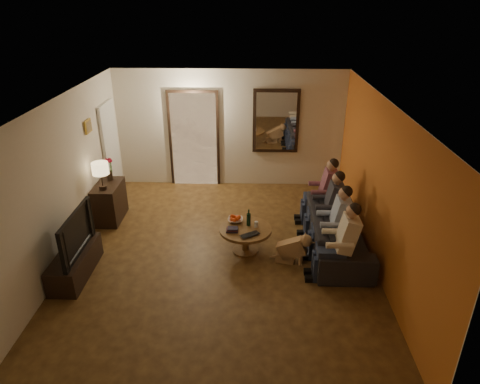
{
  "coord_description": "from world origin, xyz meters",
  "views": [
    {
      "loc": [
        0.49,
        -6.08,
        4.06
      ],
      "look_at": [
        0.3,
        0.3,
        1.05
      ],
      "focal_mm": 32.0,
      "sensor_mm": 36.0,
      "label": 1
    }
  ],
  "objects_px": {
    "tv": "(69,233)",
    "bowl": "(235,220)",
    "table_lamp": "(101,176)",
    "dog": "(292,247)",
    "person_a": "(342,245)",
    "person_b": "(335,225)",
    "dresser": "(110,202)",
    "person_c": "(329,208)",
    "wine_bottle": "(249,217)",
    "laptop": "(251,236)",
    "tv_stand": "(75,263)",
    "person_d": "(324,194)",
    "sofa": "(337,230)",
    "coffee_table": "(245,240)"
  },
  "relations": [
    {
      "from": "tv",
      "to": "person_b",
      "type": "bearing_deg",
      "value": -81.37
    },
    {
      "from": "sofa",
      "to": "wine_bottle",
      "type": "relative_size",
      "value": 7.37
    },
    {
      "from": "dresser",
      "to": "person_b",
      "type": "bearing_deg",
      "value": -16.23
    },
    {
      "from": "laptop",
      "to": "bowl",
      "type": "bearing_deg",
      "value": 87.01
    },
    {
      "from": "coffee_table",
      "to": "bowl",
      "type": "relative_size",
      "value": 3.41
    },
    {
      "from": "wine_bottle",
      "to": "laptop",
      "type": "relative_size",
      "value": 0.94
    },
    {
      "from": "person_c",
      "to": "tv_stand",
      "type": "bearing_deg",
      "value": -163.42
    },
    {
      "from": "person_b",
      "to": "wine_bottle",
      "type": "height_order",
      "value": "person_b"
    },
    {
      "from": "dresser",
      "to": "laptop",
      "type": "height_order",
      "value": "dresser"
    },
    {
      "from": "laptop",
      "to": "person_c",
      "type": "bearing_deg",
      "value": -3.2
    },
    {
      "from": "person_c",
      "to": "person_d",
      "type": "xyz_separation_m",
      "value": [
        0.0,
        0.6,
        0.0
      ]
    },
    {
      "from": "person_b",
      "to": "dog",
      "type": "xyz_separation_m",
      "value": [
        -0.7,
        -0.18,
        -0.32
      ]
    },
    {
      "from": "sofa",
      "to": "person_c",
      "type": "bearing_deg",
      "value": 19.12
    },
    {
      "from": "person_b",
      "to": "person_c",
      "type": "height_order",
      "value": "same"
    },
    {
      "from": "person_a",
      "to": "bowl",
      "type": "xyz_separation_m",
      "value": [
        -1.64,
        0.94,
        -0.12
      ]
    },
    {
      "from": "table_lamp",
      "to": "tv",
      "type": "xyz_separation_m",
      "value": [
        0.0,
        -1.6,
        -0.25
      ]
    },
    {
      "from": "person_a",
      "to": "person_d",
      "type": "distance_m",
      "value": 1.8
    },
    {
      "from": "person_d",
      "to": "dog",
      "type": "xyz_separation_m",
      "value": [
        -0.7,
        -1.38,
        -0.32
      ]
    },
    {
      "from": "dresser",
      "to": "person_d",
      "type": "distance_m",
      "value": 4.12
    },
    {
      "from": "table_lamp",
      "to": "dog",
      "type": "xyz_separation_m",
      "value": [
        3.41,
        -1.16,
        -0.72
      ]
    },
    {
      "from": "person_a",
      "to": "person_c",
      "type": "xyz_separation_m",
      "value": [
        0.0,
        1.2,
        0.0
      ]
    },
    {
      "from": "person_c",
      "to": "wine_bottle",
      "type": "distance_m",
      "value": 1.46
    },
    {
      "from": "bowl",
      "to": "dog",
      "type": "bearing_deg",
      "value": -29.13
    },
    {
      "from": "tv",
      "to": "laptop",
      "type": "xyz_separation_m",
      "value": [
        2.75,
        0.47,
        -0.29
      ]
    },
    {
      "from": "sofa",
      "to": "table_lamp",
      "type": "bearing_deg",
      "value": 81.55
    },
    {
      "from": "dresser",
      "to": "tv",
      "type": "height_order",
      "value": "tv"
    },
    {
      "from": "laptop",
      "to": "tv_stand",
      "type": "bearing_deg",
      "value": 157.41
    },
    {
      "from": "dresser",
      "to": "table_lamp",
      "type": "bearing_deg",
      "value": -90.0
    },
    {
      "from": "sofa",
      "to": "person_a",
      "type": "relative_size",
      "value": 1.9
    },
    {
      "from": "coffee_table",
      "to": "dresser",
      "type": "bearing_deg",
      "value": 157.92
    },
    {
      "from": "dresser",
      "to": "person_b",
      "type": "xyz_separation_m",
      "value": [
        4.11,
        -1.2,
        0.23
      ]
    },
    {
      "from": "person_c",
      "to": "bowl",
      "type": "distance_m",
      "value": 1.67
    },
    {
      "from": "person_c",
      "to": "table_lamp",
      "type": "bearing_deg",
      "value": 174.77
    },
    {
      "from": "person_d",
      "to": "bowl",
      "type": "bearing_deg",
      "value": -152.46
    },
    {
      "from": "person_c",
      "to": "person_b",
      "type": "bearing_deg",
      "value": -90.0
    },
    {
      "from": "sofa",
      "to": "person_b",
      "type": "distance_m",
      "value": 0.41
    },
    {
      "from": "tv_stand",
      "to": "tv",
      "type": "height_order",
      "value": "tv"
    },
    {
      "from": "person_a",
      "to": "person_d",
      "type": "height_order",
      "value": "same"
    },
    {
      "from": "person_c",
      "to": "laptop",
      "type": "relative_size",
      "value": 3.65
    },
    {
      "from": "person_d",
      "to": "coffee_table",
      "type": "xyz_separation_m",
      "value": [
        -1.46,
        -1.08,
        -0.38
      ]
    },
    {
      "from": "person_a",
      "to": "dresser",
      "type": "bearing_deg",
      "value": 156.39
    },
    {
      "from": "person_b",
      "to": "dresser",
      "type": "bearing_deg",
      "value": 163.77
    },
    {
      "from": "dog",
      "to": "coffee_table",
      "type": "relative_size",
      "value": 0.63
    },
    {
      "from": "tv",
      "to": "bowl",
      "type": "height_order",
      "value": "tv"
    },
    {
      "from": "person_b",
      "to": "coffee_table",
      "type": "xyz_separation_m",
      "value": [
        -1.46,
        0.12,
        -0.38
      ]
    },
    {
      "from": "person_d",
      "to": "dog",
      "type": "height_order",
      "value": "person_d"
    },
    {
      "from": "person_c",
      "to": "wine_bottle",
      "type": "xyz_separation_m",
      "value": [
        -1.41,
        -0.38,
        0.01
      ]
    },
    {
      "from": "person_a",
      "to": "bowl",
      "type": "bearing_deg",
      "value": 150.16
    },
    {
      "from": "person_a",
      "to": "person_b",
      "type": "height_order",
      "value": "same"
    },
    {
      "from": "coffee_table",
      "to": "wine_bottle",
      "type": "distance_m",
      "value": 0.4
    }
  ]
}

